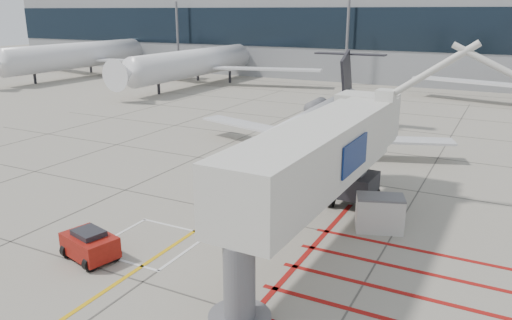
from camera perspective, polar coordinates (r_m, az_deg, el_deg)
The scene contains 12 objects.
ground_plane at distance 24.08m, azimuth -6.67°, elevation -9.39°, with size 260.00×260.00×0.00m, color #9E9788.
regional_jet at distance 34.83m, azimuth 4.56°, elevation 5.00°, with size 21.23×26.77×7.02m, color silver, non-canonical shape.
jet_bridge at distance 22.17m, azimuth 6.72°, elevation -0.95°, with size 9.14×19.30×7.72m, color silver, non-canonical shape.
pushback_tug at distance 23.35m, azimuth -18.46°, elevation -9.08°, with size 2.48×1.55×1.45m, color maroon, non-canonical shape.
baggage_cart at distance 25.50m, azimuth -0.40°, elevation -6.34°, with size 1.78×1.12×1.12m, color #5C5C61, non-canonical shape.
ground_power_unit at distance 25.60m, azimuth 13.94°, elevation -5.93°, with size 2.28×1.33×1.81m, color beige, non-canonical shape.
cone_nose at distance 28.29m, azimuth -5.44°, elevation -4.73°, with size 0.34×0.34×0.48m, color orange.
cone_side at distance 29.93m, azimuth 3.03°, elevation -3.49°, with size 0.32×0.32×0.44m, color #EE5D0C.
terminal_building at distance 87.89m, azimuth 26.55°, elevation 12.71°, with size 180.00×28.00×14.00m, color gray.
terminal_glass_band at distance 73.82m, azimuth 26.30°, elevation 13.08°, with size 180.00×0.10×6.00m, color black.
bg_aircraft_a at distance 90.50m, azimuth -18.20°, elevation 13.14°, with size 37.04×41.15×12.35m, color silver, non-canonical shape.
bg_aircraft_b at distance 76.21m, azimuth -5.75°, elevation 13.07°, with size 34.85×38.72×11.62m, color silver, non-canonical shape.
Camera 1 is at (12.32, -17.79, 10.55)m, focal length 35.00 mm.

